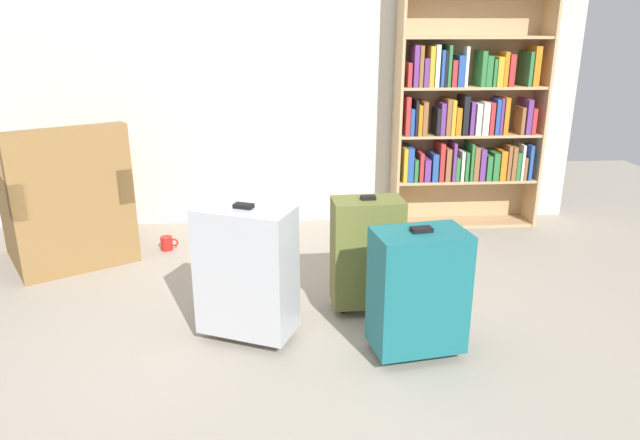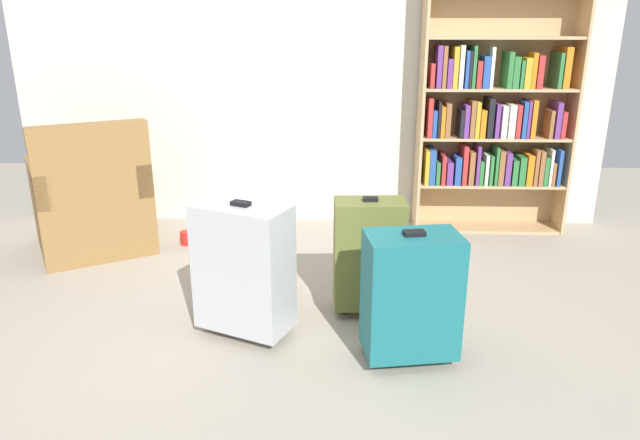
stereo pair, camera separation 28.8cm
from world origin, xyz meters
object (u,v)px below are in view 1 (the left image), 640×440
object	(u,v)px
suitcase_olive	(367,252)
suitcase_teal	(418,290)
suitcase_silver	(246,271)
bookshelf	(467,103)
armchair	(68,212)
mug	(167,243)

from	to	relation	value
suitcase_olive	suitcase_teal	bearing A→B (deg)	-70.07
suitcase_silver	bookshelf	bearing A→B (deg)	46.91
armchair	mug	distance (m)	0.66
suitcase_olive	mug	bearing A→B (deg)	141.53
armchair	suitcase_olive	world-z (taller)	armchair
mug	suitcase_silver	xyz separation A→B (m)	(0.61, -1.23, 0.31)
armchair	bookshelf	bearing A→B (deg)	10.91
bookshelf	suitcase_teal	xyz separation A→B (m)	(-0.77, -1.86, -0.60)
bookshelf	suitcase_silver	bearing A→B (deg)	-133.09
suitcase_olive	suitcase_silver	xyz separation A→B (m)	(-0.62, -0.25, 0.02)
bookshelf	mug	distance (m)	2.37
bookshelf	suitcase_silver	world-z (taller)	bookshelf
bookshelf	suitcase_teal	world-z (taller)	bookshelf
suitcase_olive	suitcase_silver	size ratio (longest dim) A/B	0.93
suitcase_teal	armchair	bearing A→B (deg)	146.18
armchair	suitcase_teal	world-z (taller)	armchair
suitcase_silver	armchair	bearing A→B (deg)	136.99
mug	suitcase_silver	world-z (taller)	suitcase_silver
suitcase_teal	suitcase_silver	bearing A→B (deg)	165.21
mug	suitcase_teal	xyz separation A→B (m)	(1.39, -1.43, 0.28)
armchair	mug	world-z (taller)	armchair
armchair	suitcase_silver	xyz separation A→B (m)	(1.21, -1.13, 0.04)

